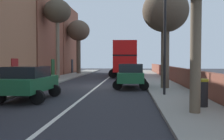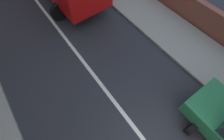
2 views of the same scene
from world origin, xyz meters
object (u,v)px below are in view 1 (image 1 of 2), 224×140
at_px(lamppost_right, 165,26).
at_px(litter_bin_right, 201,93).
at_px(street_tree_left_2, 78,32).
at_px(street_tree_right_3, 165,13).
at_px(double_decker_bus, 124,57).
at_px(street_tree_left_4, 57,13).
at_px(parked_car_green_right_1, 131,74).
at_px(parked_car_green_left_3, 29,81).

height_order(lamppost_right, litter_bin_right, lamppost_right).
bearing_deg(street_tree_left_2, street_tree_right_3, -62.34).
height_order(double_decker_bus, street_tree_left_4, street_tree_left_4).
relative_size(street_tree_left_2, street_tree_right_3, 1.15).
height_order(parked_car_green_right_1, street_tree_left_4, street_tree_left_4).
bearing_deg(street_tree_right_3, parked_car_green_right_1, 160.09).
relative_size(street_tree_right_3, litter_bin_right, 5.95).
relative_size(parked_car_green_right_1, parked_car_green_left_3, 1.07).
bearing_deg(street_tree_left_2, parked_car_green_left_3, -84.10).
bearing_deg(street_tree_left_4, double_decker_bus, 39.20).
xyz_separation_m(street_tree_left_2, litter_bin_right, (10.23, -25.24, -5.31)).
bearing_deg(parked_car_green_left_3, parked_car_green_right_1, 49.29).
bearing_deg(double_decker_bus, street_tree_left_2, 147.28).
xyz_separation_m(parked_car_green_left_3, lamppost_right, (6.80, 1.67, 2.86)).
distance_m(street_tree_left_4, lamppost_right, 15.55).
bearing_deg(street_tree_right_3, lamppost_right, -98.00).
height_order(double_decker_bus, street_tree_left_2, street_tree_left_2).
bearing_deg(street_tree_right_3, parked_car_green_left_3, -145.53).
xyz_separation_m(double_decker_bus, street_tree_left_2, (-6.63, 4.26, 3.63)).
xyz_separation_m(street_tree_right_3, litter_bin_right, (0.53, -6.75, -4.42)).
bearing_deg(street_tree_right_3, double_decker_bus, 102.16).
distance_m(street_tree_left_2, lamppost_right, 23.78).
relative_size(parked_car_green_right_1, street_tree_right_3, 0.65).
xyz_separation_m(parked_car_green_left_3, litter_bin_right, (7.80, -1.77, -0.27)).
bearing_deg(lamppost_right, street_tree_left_4, 127.91).
xyz_separation_m(street_tree_left_4, lamppost_right, (9.37, -12.03, -3.03)).
relative_size(lamppost_right, litter_bin_right, 5.76).
height_order(double_decker_bus, parked_car_green_right_1, double_decker_bus).
height_order(street_tree_left_2, street_tree_right_3, street_tree_left_2).
distance_m(street_tree_left_4, litter_bin_right, 19.62).
distance_m(double_decker_bus, litter_bin_right, 21.36).
xyz_separation_m(parked_car_green_left_3, street_tree_left_4, (-2.57, 13.70, 5.90)).
bearing_deg(street_tree_right_3, litter_bin_right, -85.49).
distance_m(double_decker_bus, street_tree_left_4, 9.82).
bearing_deg(litter_bin_right, parked_car_green_left_3, 167.25).
bearing_deg(street_tree_left_2, litter_bin_right, -67.95).
bearing_deg(lamppost_right, street_tree_left_2, 112.93).
relative_size(street_tree_right_3, street_tree_left_4, 0.81).
bearing_deg(parked_car_green_left_3, double_decker_bus, 77.67).
relative_size(street_tree_left_4, litter_bin_right, 7.39).
distance_m(lamppost_right, litter_bin_right, 4.76).
relative_size(street_tree_left_2, lamppost_right, 1.19).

